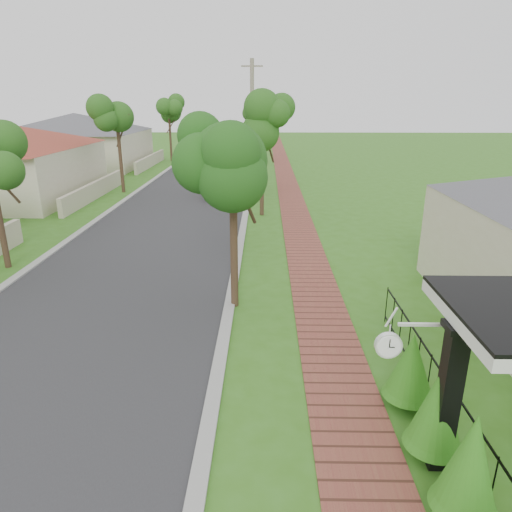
% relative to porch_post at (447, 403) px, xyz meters
% --- Properties ---
extents(ground, '(160.00, 160.00, 0.00)m').
position_rel_porch_post_xyz_m(ground, '(-4.55, 1.00, -1.12)').
color(ground, '#376D19').
rests_on(ground, ground).
extents(road, '(7.00, 120.00, 0.02)m').
position_rel_porch_post_xyz_m(road, '(-7.55, 21.00, -1.12)').
color(road, '#28282B').
rests_on(road, ground).
extents(kerb_right, '(0.30, 120.00, 0.10)m').
position_rel_porch_post_xyz_m(kerb_right, '(-3.90, 21.00, -1.12)').
color(kerb_right, '#9E9E99').
rests_on(kerb_right, ground).
extents(kerb_left, '(0.30, 120.00, 0.10)m').
position_rel_porch_post_xyz_m(kerb_left, '(-11.20, 21.00, -1.12)').
color(kerb_left, '#9E9E99').
rests_on(kerb_left, ground).
extents(sidewalk, '(1.50, 120.00, 0.03)m').
position_rel_porch_post_xyz_m(sidewalk, '(-1.30, 21.00, -1.12)').
color(sidewalk, brown).
rests_on(sidewalk, ground).
extents(porch_post, '(0.48, 0.48, 2.52)m').
position_rel_porch_post_xyz_m(porch_post, '(0.00, 0.00, 0.00)').
color(porch_post, black).
rests_on(porch_post, ground).
extents(picket_fence, '(0.03, 8.02, 1.00)m').
position_rel_porch_post_xyz_m(picket_fence, '(0.35, 1.00, -0.59)').
color(picket_fence, black).
rests_on(picket_fence, ground).
extents(street_trees, '(10.70, 37.65, 5.89)m').
position_rel_porch_post_xyz_m(street_trees, '(-7.42, 27.84, 3.42)').
color(street_trees, '#382619').
rests_on(street_trees, ground).
extents(hedge_row, '(0.86, 4.89, 1.83)m').
position_rel_porch_post_xyz_m(hedge_row, '(-0.10, -0.50, -0.31)').
color(hedge_row, '#266614').
rests_on(hedge_row, ground).
extents(far_house_grey, '(15.56, 15.56, 4.60)m').
position_rel_porch_post_xyz_m(far_house_grey, '(-19.52, 35.00, 1.22)').
color(far_house_grey, beige).
rests_on(far_house_grey, ground).
extents(parked_car_red, '(1.93, 4.54, 1.53)m').
position_rel_porch_post_xyz_m(parked_car_red, '(-5.55, 22.12, -0.35)').
color(parked_car_red, '#63160E').
rests_on(parked_car_red, ground).
extents(parked_car_white, '(2.01, 4.23, 1.34)m').
position_rel_porch_post_xyz_m(parked_car_white, '(-4.15, 38.84, -0.45)').
color(parked_car_white, white).
rests_on(parked_car_white, ground).
extents(near_tree, '(2.02, 2.02, 5.17)m').
position_rel_porch_post_xyz_m(near_tree, '(-3.75, 5.96, 2.99)').
color(near_tree, '#382619').
rests_on(near_tree, ground).
extents(utility_pole, '(1.20, 0.24, 7.82)m').
position_rel_porch_post_xyz_m(utility_pole, '(-3.65, 20.92, 2.85)').
color(utility_pole, gray).
rests_on(utility_pole, ground).
extents(station_clock, '(1.07, 0.13, 0.62)m').
position_rel_porch_post_xyz_m(station_clock, '(-0.86, 0.40, 0.83)').
color(station_clock, white).
rests_on(station_clock, ground).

